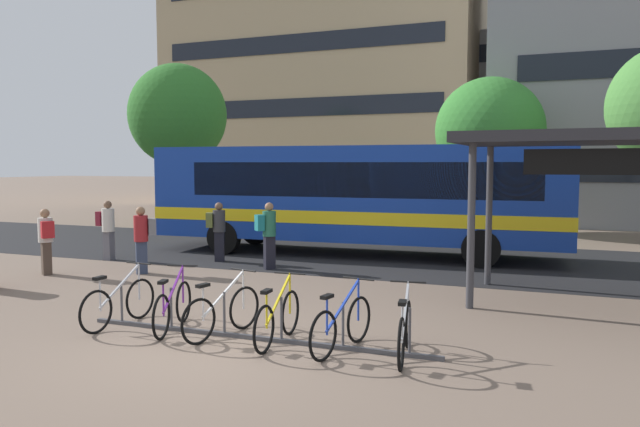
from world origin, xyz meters
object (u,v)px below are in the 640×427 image
Objects in this scene: parked_bicycle_purple_1 at (173,307)px; parked_bicycle_white_2 at (222,312)px; city_bus at (352,195)px; parked_bicycle_yellow_3 at (278,318)px; commuter_teal_pack_0 at (268,231)px; parked_bicycle_blue_4 at (342,325)px; parked_bicycle_silver_5 at (405,331)px; street_tree_1 at (490,131)px; commuter_olive_pack_1 at (218,228)px; commuter_maroon_pack_2 at (107,226)px; commuter_red_pack_3 at (46,237)px; street_tree_2 at (178,115)px; transit_shelter at (622,143)px; parked_bicycle_silver_0 at (119,303)px; commuter_grey_pack_4 at (143,235)px.

parked_bicycle_purple_1 and parked_bicycle_white_2 have the same top height.
city_bus is at bearing 17.90° from parked_bicycle_white_2.
parked_bicycle_yellow_3 is at bearing -78.21° from parked_bicycle_white_2.
parked_bicycle_purple_1 is 5.71m from commuter_teal_pack_0.
parked_bicycle_white_2 is 0.99× the size of parked_bicycle_blue_4.
parked_bicycle_silver_5 is at bearing -76.99° from parked_bicycle_white_2.
parked_bicycle_silver_5 is 0.28× the size of street_tree_1.
commuter_olive_pack_1 is 0.98× the size of commuter_maroon_pack_2.
parked_bicycle_white_2 is 2.89m from parked_bicycle_silver_5.
street_tree_2 is at bearing -37.79° from commuter_red_pack_3.
street_tree_2 is (-8.55, 8.60, 3.83)m from commuter_teal_pack_0.
parked_bicycle_purple_1 is at bearing 86.58° from parked_bicycle_yellow_3.
transit_shelter is (3.04, 4.31, 2.68)m from parked_bicycle_silver_5.
parked_bicycle_silver_5 is at bearing -122.71° from transit_shelter.
parked_bicycle_purple_1 is 17.68m from street_tree_2.
parked_bicycle_silver_0 is 3.90m from parked_bicycle_blue_4.
commuter_red_pack_3 reaches higher than parked_bicycle_purple_1.
commuter_teal_pack_0 reaches higher than commuter_red_pack_3.
parked_bicycle_white_2 and parked_bicycle_silver_5 have the same top height.
parked_bicycle_silver_5 is at bearing 108.49° from commuter_grey_pack_4.
commuter_teal_pack_0 is (-1.22, -3.18, -0.79)m from city_bus.
commuter_grey_pack_4 is at bearing 166.04° from commuter_teal_pack_0.
parked_bicycle_blue_4 is 19.43m from street_tree_2.
commuter_red_pack_3 is 2.30m from commuter_grey_pack_4.
parked_bicycle_blue_4 is (2.90, -0.04, 0.00)m from parked_bicycle_purple_1.
parked_bicycle_white_2 is 7.30m from commuter_red_pack_3.
commuter_grey_pack_4 is at bearing 69.64° from parked_bicycle_blue_4.
parked_bicycle_yellow_3 is at bearing -106.00° from parked_bicycle_purple_1.
parked_bicycle_yellow_3 is at bearing -136.45° from transit_shelter.
commuter_teal_pack_0 is 0.24× the size of street_tree_2.
parked_bicycle_blue_4 is (3.90, 0.05, 0.00)m from parked_bicycle_silver_0.
commuter_olive_pack_1 is at bearing 9.82° from parked_bicycle_purple_1.
commuter_red_pack_3 is at bearing 66.01° from parked_bicycle_yellow_3.
commuter_maroon_pack_2 is at bearing -129.63° from street_tree_1.
parked_bicycle_yellow_3 is 1.07× the size of commuter_red_pack_3.
commuter_maroon_pack_2 reaches higher than commuter_olive_pack_1.
parked_bicycle_purple_1 is 0.28× the size of transit_shelter.
parked_bicycle_silver_0 and parked_bicycle_white_2 have the same top height.
parked_bicycle_blue_4 is 7.69m from commuter_grey_pack_4.
parked_bicycle_blue_4 is at bearing -85.86° from parked_bicycle_silver_0.
transit_shelter is at bearing -57.44° from parked_bicycle_silver_0.
city_bus is 7.05m from commuter_maroon_pack_2.
commuter_maroon_pack_2 is at bearing 45.45° from parked_bicycle_silver_0.
commuter_teal_pack_0 is (-1.95, 5.60, 0.60)m from parked_bicycle_white_2.
commuter_olive_pack_1 is (-9.72, 1.92, -2.12)m from transit_shelter.
transit_shelter is 8.25m from commuter_teal_pack_0.
commuter_maroon_pack_2 is (-3.05, -0.86, 0.01)m from commuter_olive_pack_1.
parked_bicycle_blue_4 is (1.02, -0.01, 0.00)m from parked_bicycle_yellow_3.
parked_bicycle_yellow_3 is at bearing -108.44° from commuter_teal_pack_0.
parked_bicycle_white_2 is 8.71m from commuter_maroon_pack_2.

